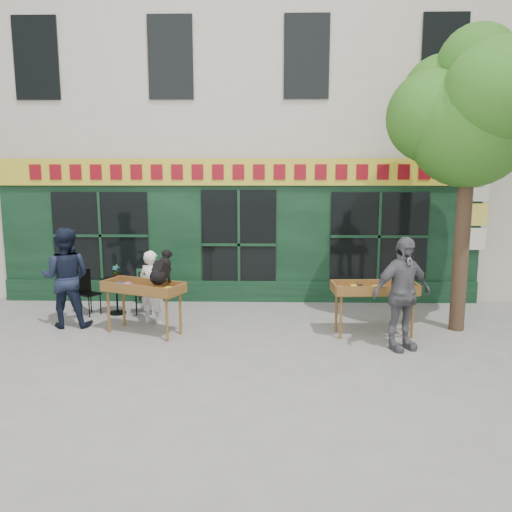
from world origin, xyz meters
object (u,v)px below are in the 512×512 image
object	(u,v)px
book_cart_center	(143,291)
man_right	(402,294)
dog	(161,266)
woman	(152,287)
bistro_table	(117,289)
man_left	(66,278)
book_cart_right	(374,292)

from	to	relation	value
book_cart_center	man_right	distance (m)	4.62
dog	woman	size ratio (longest dim) A/B	0.41
bistro_table	man_right	bearing A→B (deg)	-20.49
book_cart_center	man_left	world-z (taller)	man_left
woman	man_left	world-z (taller)	man_left
book_cart_center	man_left	size ratio (longest dim) A/B	0.83
book_cart_center	woman	bearing A→B (deg)	112.65
dog	man_left	bearing A→B (deg)	-170.67
man_right	dog	bearing A→B (deg)	147.71
book_cart_center	man_right	bearing A→B (deg)	13.54
bistro_table	man_left	distance (m)	1.22
book_cart_center	book_cart_right	bearing A→B (deg)	22.90
woman	man_right	bearing A→B (deg)	-174.20
man_right	man_left	bearing A→B (deg)	146.38
man_right	bistro_table	size ratio (longest dim) A/B	2.54
woman	man_right	size ratio (longest dim) A/B	0.76
book_cart_right	bistro_table	distance (m)	5.34
book_cart_right	man_left	bearing A→B (deg)	173.04
book_cart_center	bistro_table	distance (m)	1.62
man_left	bistro_table	bearing A→B (deg)	-132.43
man_right	man_left	distance (m)	6.28
woman	man_left	bearing A→B (deg)	30.97
dog	woman	bearing A→B (deg)	139.21
book_cart_center	bistro_table	size ratio (longest dim) A/B	2.14
book_cart_center	woman	world-z (taller)	woman
book_cart_right	man_left	xyz separation A→B (m)	(-5.87, 0.40, 0.15)
dog	book_cart_right	bearing A→B (deg)	23.66
book_cart_right	bistro_table	bearing A→B (deg)	162.83
man_right	man_left	world-z (taller)	man_left
dog	bistro_table	xyz separation A→B (m)	(-1.26, 1.36, -0.75)
dog	man_right	size ratio (longest dim) A/B	0.31
book_cart_right	dog	bearing A→B (deg)	177.90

